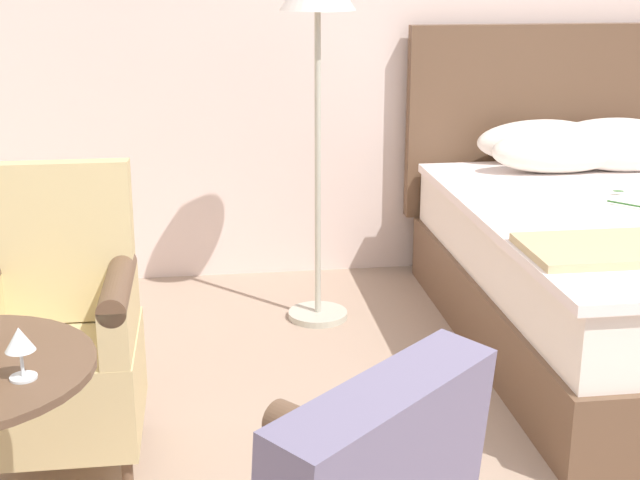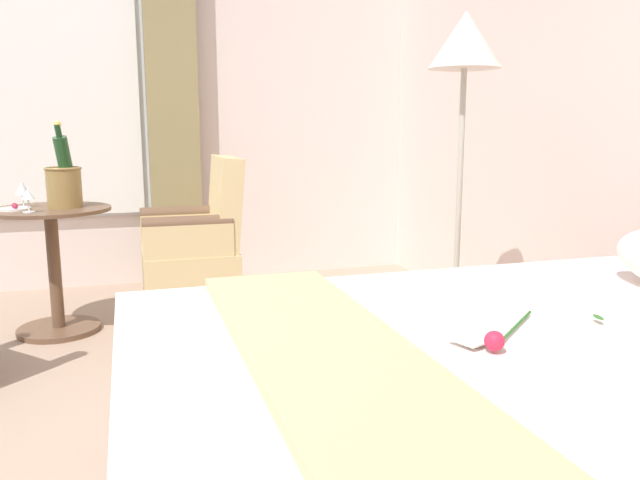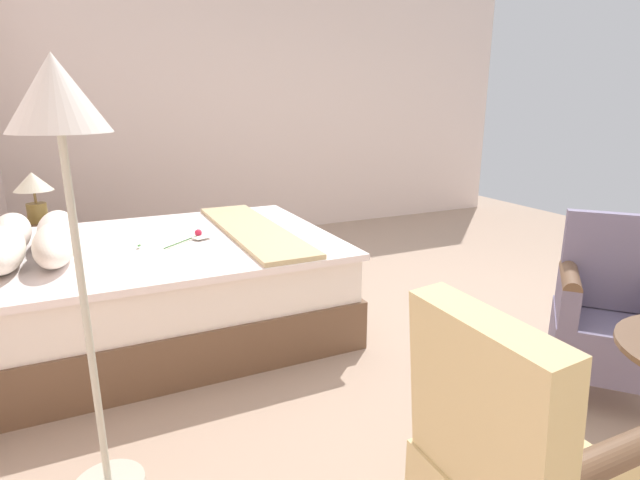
# 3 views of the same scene
# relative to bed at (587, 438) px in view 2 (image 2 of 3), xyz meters

# --- Properties ---
(bed) EXTENTS (1.68, 2.19, 1.31)m
(bed) POSITION_rel_bed_xyz_m (0.00, 0.00, 0.00)
(bed) COLOR brown
(bed) RESTS_ON ground
(floor_lamp_brass) EXTENTS (0.33, 0.33, 1.67)m
(floor_lamp_brass) POSITION_rel_bed_xyz_m (-1.39, 0.40, 1.03)
(floor_lamp_brass) COLOR beige
(floor_lamp_brass) RESTS_ON ground
(side_table_round) EXTENTS (0.65, 0.65, 0.71)m
(side_table_round) POSITION_rel_bed_xyz_m (-2.50, -1.51, 0.03)
(side_table_round) COLOR brown
(side_table_round) RESTS_ON ground
(champagne_bucket) EXTENTS (0.20, 0.20, 0.47)m
(champagne_bucket) POSITION_rel_bed_xyz_m (-2.51, -1.43, 0.49)
(champagne_bucket) COLOR olive
(champagne_bucket) RESTS_ON side_table_round
(wine_glass_near_bucket) EXTENTS (0.07, 0.07, 0.15)m
(wine_glass_near_bucket) POSITION_rel_bed_xyz_m (-2.57, -1.65, 0.45)
(wine_glass_near_bucket) COLOR white
(wine_glass_near_bucket) RESTS_ON side_table_round
(wine_glass_near_edge) EXTENTS (0.07, 0.07, 0.12)m
(wine_glass_near_edge) POSITION_rel_bed_xyz_m (-2.33, -1.59, 0.43)
(wine_glass_near_edge) COLOR white
(wine_glass_near_edge) RESTS_ON side_table_round
(snack_plate) EXTENTS (0.17, 0.17, 0.04)m
(snack_plate) POSITION_rel_bed_xyz_m (-2.45, -1.68, 0.36)
(snack_plate) COLOR white
(snack_plate) RESTS_ON side_table_round
(armchair_by_window) EXTENTS (0.53, 0.56, 0.99)m
(armchair_by_window) POSITION_rel_bed_xyz_m (-2.40, -0.72, 0.07)
(armchair_by_window) COLOR brown
(armchair_by_window) RESTS_ON ground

